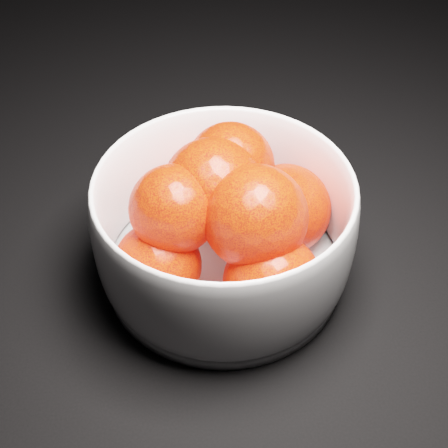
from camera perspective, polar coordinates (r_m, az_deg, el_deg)
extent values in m
cube|color=black|center=(0.82, 15.97, 10.45)|extent=(3.00, 3.00, 0.00)
cylinder|color=white|center=(0.58, 0.00, -3.91)|extent=(0.21, 0.21, 0.01)
sphere|color=red|center=(0.57, 5.63, 1.37)|extent=(0.08, 0.08, 0.08)
sphere|color=red|center=(0.58, -2.77, 3.03)|extent=(0.07, 0.07, 0.07)
sphere|color=red|center=(0.52, -6.07, -3.75)|extent=(0.07, 0.07, 0.07)
sphere|color=red|center=(0.51, 4.42, -5.33)|extent=(0.08, 0.08, 0.08)
sphere|color=red|center=(0.54, 0.57, 5.28)|extent=(0.08, 0.08, 0.08)
sphere|color=red|center=(0.50, -4.57, 1.36)|extent=(0.07, 0.07, 0.07)
sphere|color=red|center=(0.49, 2.85, 0.65)|extent=(0.08, 0.08, 0.08)
sphere|color=red|center=(0.52, -0.99, 3.27)|extent=(0.09, 0.09, 0.09)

